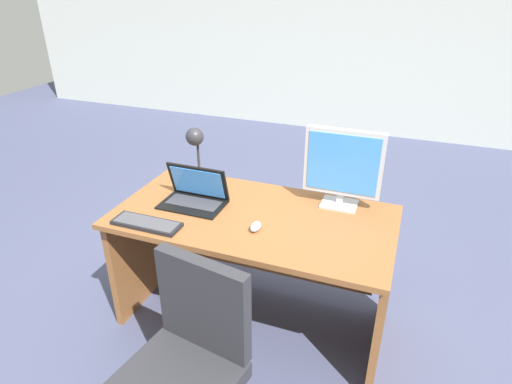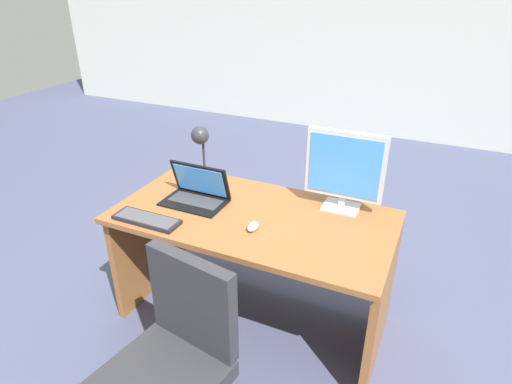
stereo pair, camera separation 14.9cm
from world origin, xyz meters
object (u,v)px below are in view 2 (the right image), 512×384
Objects in this scene: mouse at (253,226)px; desk_lamp at (201,142)px; keyboard at (147,219)px; monitor at (345,168)px; laptop at (198,190)px; office_chair at (173,378)px; desk at (257,245)px.

desk_lamp is at bearing 142.51° from mouse.
desk_lamp is (-0.00, 0.58, 0.24)m from keyboard.
monitor is 1.25× the size of laptop.
mouse is (-0.35, -0.41, -0.22)m from monitor.
desk_lamp reaches higher than mouse.
desk_lamp is at bearing 115.40° from laptop.
mouse is 0.10× the size of office_chair.
monitor is at bearing 28.09° from desk.
monitor reaches higher than keyboard.
mouse is at bearing -37.49° from desk_lamp.
desk_lamp reaches higher than office_chair.
monitor is at bearing 69.49° from office_chair.
desk is 0.47m from laptop.
keyboard is 0.57m from mouse.
laptop is at bearing -162.22° from monitor.
keyboard is 4.12× the size of mouse.
office_chair is at bearing -66.77° from laptop.
laptop reaches higher than keyboard.
laptop is at bearing -175.70° from desk.
keyboard is at bearing -147.53° from monitor.
office_chair is at bearing -89.71° from desk.
monitor reaches higher than desk.
mouse reaches higher than desk.
mouse is (0.07, -0.19, 0.25)m from desk.
monitor reaches higher than laptop.
monitor is at bearing 32.47° from keyboard.
desk is 3.38× the size of monitor.
desk_lamp is at bearing 179.58° from monitor.
desk_lamp is (-0.90, 0.01, 0.01)m from monitor.
monitor is 1.33m from office_chair.
desk_lamp is 0.39× the size of office_chair.
laptop is 0.97× the size of keyboard.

